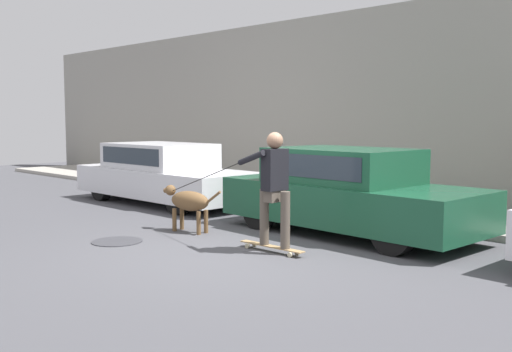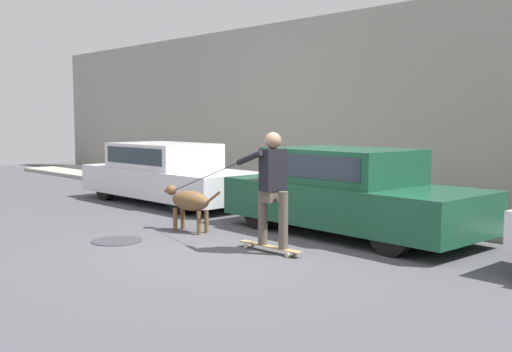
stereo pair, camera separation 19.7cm
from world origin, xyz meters
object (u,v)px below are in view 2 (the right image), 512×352
object	(u,v)px
dog	(189,201)
skateboarder	(272,184)
parked_car_0	(167,174)
parked_car_1	(348,193)

from	to	relation	value
dog	skateboarder	xyz separation A→B (m)	(2.02, -0.11, 0.46)
parked_car_0	dog	world-z (taller)	parked_car_0
parked_car_1	dog	world-z (taller)	parked_car_1
parked_car_0	skateboarder	bearing A→B (deg)	-19.85
dog	parked_car_1	bearing A→B (deg)	-147.65
parked_car_0	dog	size ratio (longest dim) A/B	3.79
parked_car_1	parked_car_0	bearing A→B (deg)	-177.86
parked_car_1	dog	distance (m)	2.58
parked_car_0	skateboarder	world-z (taller)	skateboarder
parked_car_1	skateboarder	xyz separation A→B (m)	(0.09, -1.81, 0.29)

